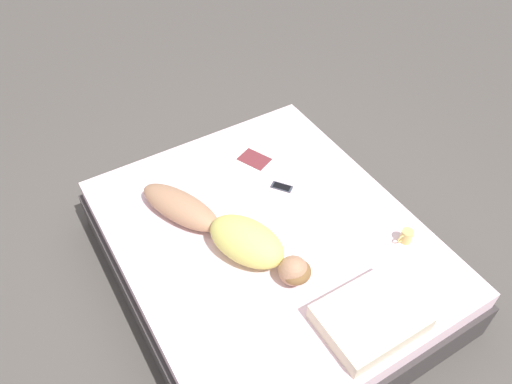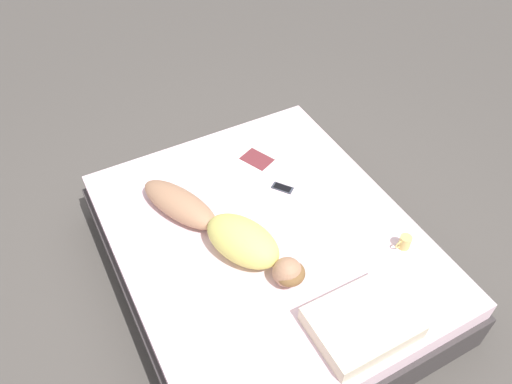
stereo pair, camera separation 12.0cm
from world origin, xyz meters
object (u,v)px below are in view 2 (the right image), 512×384
Objects in this scene: coffee_mug at (405,242)px; cell_phone at (282,188)px; person at (225,231)px; open_magazine at (266,151)px.

cell_phone is at bearing -63.07° from coffee_mug.
person is 8.01× the size of cell_phone.
open_magazine is 5.17× the size of coffee_mug.
coffee_mug reaches higher than open_magazine.
coffee_mug is at bearing 126.26° from person.
cell_phone is (-0.55, -0.24, -0.10)m from person.
open_magazine is at bearing -75.00° from coffee_mug.
person is at bearing 20.73° from open_magazine.
coffee_mug is at bearing 81.21° from open_magazine.
open_magazine is 3.61× the size of cell_phone.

